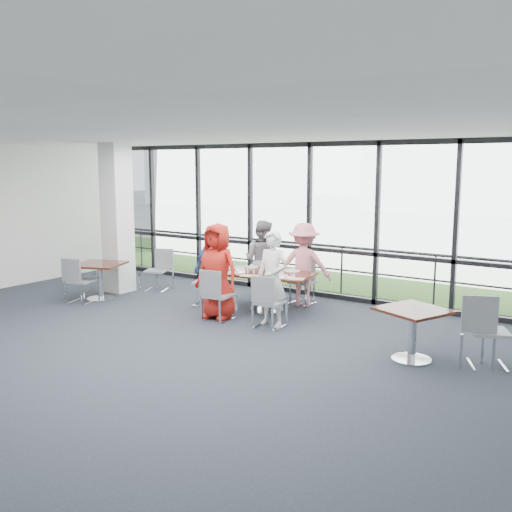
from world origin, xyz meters
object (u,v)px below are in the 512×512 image
Objects in this scene: chair_main_nr at (270,302)px; chair_spare_la at (81,281)px; diner_far_left at (262,260)px; chair_main_end at (205,282)px; structural_column at (117,218)px; diner_end at (211,267)px; side_table_left at (99,269)px; chair_spare_r at (489,332)px; main_table at (265,280)px; chair_spare_lb at (156,271)px; diner_near_left at (218,271)px; chair_main_fr at (302,282)px; chair_main_nl at (219,296)px; diner_near_right at (272,279)px; diner_far_right at (304,265)px; side_table_right at (413,317)px; chair_main_fl at (264,280)px.

chair_spare_la is at bearing -176.79° from chair_main_nr.
diner_far_left is 1.82× the size of chair_main_end.
structural_column is 2.61m from diner_end.
side_table_left is 1.16× the size of chair_spare_r.
main_table is 2.11× the size of chair_spare_lb.
diner_near_left reaches higher than chair_main_fr.
diner_far_left is at bearing 90.58° from chair_main_nl.
diner_far_left is at bearing 170.63° from chair_spare_lb.
chair_main_nr is at bearing 140.34° from chair_spare_lb.
diner_far_left is 1.85× the size of chair_spare_la.
chair_spare_r reaches higher than chair_main_end.
structural_column is at bearing 176.19° from diner_near_right.
chair_spare_r reaches higher than side_table_left.
diner_near_left is at bearing 4.35° from side_table_left.
diner_far_right is 1.81m from diner_end.
chair_main_nr is (1.82, -0.71, -0.31)m from diner_end.
chair_spare_r reaches higher than side_table_right.
chair_main_fr is at bearing 64.68° from chair_main_nl.
chair_spare_lb is (-3.33, -0.64, -0.37)m from diner_far_right.
chair_main_fl is 4.97m from chair_spare_r.
diner_far_left is (-1.19, 1.49, -0.00)m from diner_near_right.
structural_column is 4.21m from diner_far_right.
structural_column is at bearing -109.27° from chair_main_end.
structural_column is 3.21× the size of chair_spare_r.
diner_far_left is at bearing 153.46° from side_table_right.
side_table_right is at bearing -10.70° from chair_main_nr.
chair_main_fr is (0.63, 1.89, -0.01)m from chair_main_nl.
side_table_right is 0.73× the size of diner_end.
chair_spare_r is at bearing -13.43° from chair_spare_la.
diner_end is 1.85× the size of chair_main_fl.
diner_near_left is 1.73× the size of chair_spare_r.
diner_end is at bearing 164.52° from diner_near_right.
side_table_right is 0.67× the size of diner_near_right.
chair_spare_la is (-6.62, -0.36, -0.19)m from side_table_right.
main_table and side_table_right have the same top height.
chair_main_nr is 1.09× the size of chair_main_fl.
side_table_left is 2.37m from diner_end.
chair_main_fl is (-0.21, 1.78, -0.04)m from chair_main_nl.
chair_main_fl is at bearing 136.38° from chair_spare_r.
side_table_left is 4.17m from diner_far_right.
main_table is at bearing 153.31° from chair_spare_lb.
diner_near_right is at bearing 78.56° from diner_far_right.
side_table_left is at bearing 48.40° from chair_spare_lb.
side_table_right is 1.25× the size of chair_spare_la.
diner_near_right is 1.54m from diner_far_right.
diner_near_left is 2.71m from chair_spare_lb.
diner_far_left reaches higher than chair_main_fl.
diner_near_right is 1.85× the size of chair_spare_la.
chair_main_fr is (-0.09, 0.12, -0.37)m from diner_far_right.
chair_main_fr is 4.41m from chair_spare_la.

